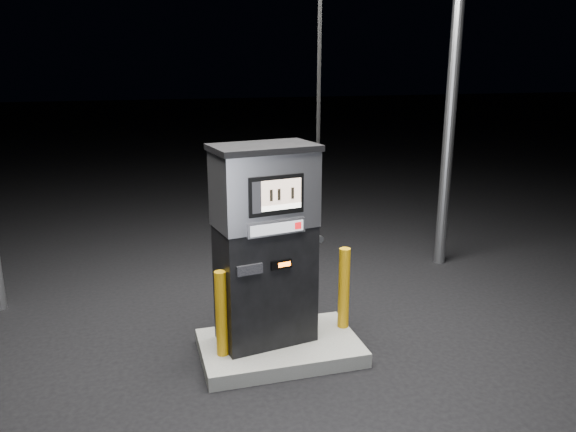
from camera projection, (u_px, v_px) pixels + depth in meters
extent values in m
plane|color=black|center=(280.00, 354.00, 5.76)|extent=(80.00, 80.00, 0.00)
cube|color=slate|center=(280.00, 348.00, 5.74)|extent=(1.60, 1.00, 0.15)
cylinder|color=gray|center=(451.00, 110.00, 7.79)|extent=(0.16, 0.16, 4.50)
cube|color=black|center=(265.00, 283.00, 5.62)|extent=(1.00, 0.68, 1.22)
cube|color=#A8A8AF|center=(264.00, 189.00, 5.36)|extent=(1.02, 0.70, 0.73)
cube|color=black|center=(264.00, 148.00, 5.25)|extent=(1.07, 0.75, 0.06)
cube|color=black|center=(276.00, 195.00, 5.11)|extent=(0.54, 0.12, 0.37)
cube|color=tan|center=(281.00, 192.00, 5.11)|extent=(0.39, 0.07, 0.23)
cube|color=white|center=(282.00, 207.00, 5.15)|extent=(0.39, 0.07, 0.05)
cube|color=#A8A8AF|center=(277.00, 228.00, 5.20)|extent=(0.58, 0.13, 0.14)
cube|color=#A0A3A8|center=(277.00, 228.00, 5.18)|extent=(0.53, 0.09, 0.10)
cube|color=red|center=(298.00, 226.00, 5.27)|extent=(0.07, 0.01, 0.07)
cube|color=black|center=(281.00, 264.00, 5.32)|extent=(0.21, 0.05, 0.09)
cube|color=#FF660C|center=(285.00, 264.00, 5.32)|extent=(0.13, 0.02, 0.04)
cube|color=black|center=(250.00, 270.00, 5.19)|extent=(0.25, 0.07, 0.10)
cube|color=black|center=(311.00, 237.00, 5.72)|extent=(0.13, 0.19, 0.24)
cylinder|color=gray|center=(316.00, 237.00, 5.74)|extent=(0.10, 0.22, 0.07)
cylinder|color=black|center=(319.00, 73.00, 5.26)|extent=(0.04, 0.04, 3.02)
cylinder|color=#CB8E0B|center=(221.00, 314.00, 5.35)|extent=(0.13, 0.13, 0.86)
cylinder|color=#CB8E0B|center=(344.00, 288.00, 5.92)|extent=(0.15, 0.15, 0.88)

